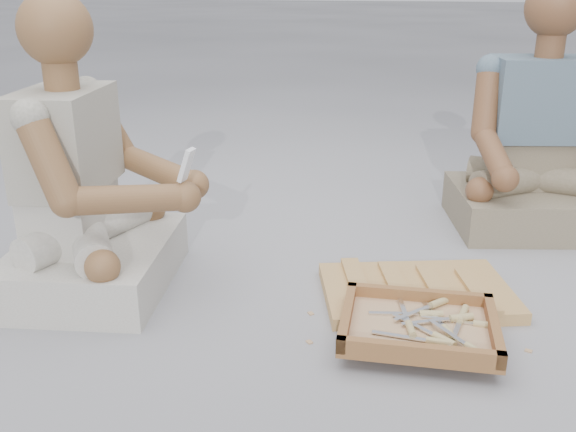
% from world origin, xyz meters
% --- Properties ---
extents(ground, '(60.00, 60.00, 0.00)m').
position_xyz_m(ground, '(0.00, 0.00, 0.00)').
color(ground, '#9F9EA4').
rests_on(ground, ground).
extents(carved_panel, '(0.70, 0.56, 0.04)m').
position_xyz_m(carved_panel, '(0.32, 0.29, 0.02)').
color(carved_panel, '#A67F40').
rests_on(carved_panel, ground).
extents(tool_tray, '(0.46, 0.37, 0.06)m').
position_xyz_m(tool_tray, '(0.34, -0.01, 0.06)').
color(tool_tray, brown).
rests_on(tool_tray, carved_panel).
extents(chisel_0, '(0.07, 0.22, 0.02)m').
position_xyz_m(chisel_0, '(0.31, -0.02, 0.07)').
color(chisel_0, silver).
rests_on(chisel_0, tool_tray).
extents(chisel_1, '(0.16, 0.18, 0.02)m').
position_xyz_m(chisel_1, '(0.47, -0.12, 0.08)').
color(chisel_1, silver).
rests_on(chisel_1, tool_tray).
extents(chisel_2, '(0.11, 0.21, 0.02)m').
position_xyz_m(chisel_2, '(0.41, -0.01, 0.07)').
color(chisel_2, silver).
rests_on(chisel_2, tool_tray).
extents(chisel_3, '(0.06, 0.22, 0.02)m').
position_xyz_m(chisel_3, '(0.46, 0.07, 0.07)').
color(chisel_3, silver).
rests_on(chisel_3, tool_tray).
extents(chisel_4, '(0.06, 0.22, 0.02)m').
position_xyz_m(chisel_4, '(0.45, 0.04, 0.07)').
color(chisel_4, silver).
rests_on(chisel_4, tool_tray).
extents(chisel_5, '(0.22, 0.03, 0.02)m').
position_xyz_m(chisel_5, '(0.50, 0.04, 0.07)').
color(chisel_5, silver).
rests_on(chisel_5, tool_tray).
extents(chisel_6, '(0.22, 0.06, 0.02)m').
position_xyz_m(chisel_6, '(0.35, 0.06, 0.07)').
color(chisel_6, silver).
rests_on(chisel_6, tool_tray).
extents(chisel_7, '(0.22, 0.04, 0.02)m').
position_xyz_m(chisel_7, '(0.37, -0.09, 0.07)').
color(chisel_7, silver).
rests_on(chisel_7, tool_tray).
extents(chisel_8, '(0.16, 0.18, 0.02)m').
position_xyz_m(chisel_8, '(0.38, 0.11, 0.07)').
color(chisel_8, silver).
rests_on(chisel_8, tool_tray).
extents(chisel_9, '(0.21, 0.11, 0.02)m').
position_xyz_m(chisel_9, '(0.44, 0.04, 0.07)').
color(chisel_9, silver).
rests_on(chisel_9, tool_tray).
extents(chisel_10, '(0.18, 0.15, 0.02)m').
position_xyz_m(chisel_10, '(0.39, -0.07, 0.07)').
color(chisel_10, silver).
rests_on(chisel_10, tool_tray).
extents(wood_chip_0, '(0.02, 0.02, 0.00)m').
position_xyz_m(wood_chip_0, '(-0.00, 0.10, 0.00)').
color(wood_chip_0, tan).
rests_on(wood_chip_0, ground).
extents(wood_chip_1, '(0.02, 0.02, 0.00)m').
position_xyz_m(wood_chip_1, '(0.21, 0.25, 0.00)').
color(wood_chip_1, tan).
rests_on(wood_chip_1, ground).
extents(wood_chip_2, '(0.02, 0.02, 0.00)m').
position_xyz_m(wood_chip_2, '(0.03, -0.07, 0.00)').
color(wood_chip_2, tan).
rests_on(wood_chip_2, ground).
extents(wood_chip_3, '(0.02, 0.02, 0.00)m').
position_xyz_m(wood_chip_3, '(0.48, 0.06, 0.00)').
color(wood_chip_3, tan).
rests_on(wood_chip_3, ground).
extents(wood_chip_4, '(0.02, 0.02, 0.00)m').
position_xyz_m(wood_chip_4, '(0.25, 0.16, 0.00)').
color(wood_chip_4, tan).
rests_on(wood_chip_4, ground).
extents(wood_chip_5, '(0.02, 0.02, 0.00)m').
position_xyz_m(wood_chip_5, '(0.55, 0.05, 0.00)').
color(wood_chip_5, tan).
rests_on(wood_chip_5, ground).
extents(wood_chip_6, '(0.02, 0.02, 0.00)m').
position_xyz_m(wood_chip_6, '(0.20, 0.17, 0.00)').
color(wood_chip_6, tan).
rests_on(wood_chip_6, ground).
extents(wood_chip_7, '(0.02, 0.02, 0.00)m').
position_xyz_m(wood_chip_7, '(0.65, 0.03, 0.00)').
color(wood_chip_7, tan).
rests_on(wood_chip_7, ground).
extents(craftsman, '(0.69, 0.69, 0.97)m').
position_xyz_m(craftsman, '(-0.77, 0.14, 0.33)').
color(craftsman, beige).
rests_on(craftsman, ground).
extents(companion, '(0.74, 0.64, 1.01)m').
position_xyz_m(companion, '(0.77, 1.09, 0.34)').
color(companion, '#7F715B').
rests_on(companion, ground).
extents(mobile_phone, '(0.06, 0.05, 0.11)m').
position_xyz_m(mobile_phone, '(-0.40, 0.13, 0.46)').
color(mobile_phone, white).
rests_on(mobile_phone, craftsman).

